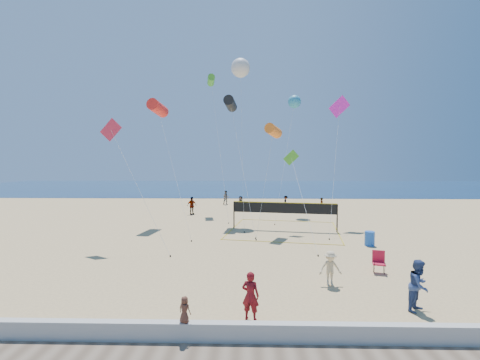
{
  "coord_description": "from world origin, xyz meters",
  "views": [
    {
      "loc": [
        -0.61,
        -12.63,
        5.51
      ],
      "look_at": [
        -0.97,
        2.0,
        4.74
      ],
      "focal_mm": 24.0,
      "sensor_mm": 36.0,
      "label": 1
    }
  ],
  "objects_px": {
    "camp_chair": "(379,260)",
    "volleyball_net": "(284,211)",
    "trash_barrel": "(370,239)",
    "woman": "(250,296)"
  },
  "relations": [
    {
      "from": "camp_chair",
      "to": "trash_barrel",
      "type": "relative_size",
      "value": 1.27
    },
    {
      "from": "woman",
      "to": "camp_chair",
      "type": "distance_m",
      "value": 8.21
    },
    {
      "from": "trash_barrel",
      "to": "woman",
      "type": "bearing_deg",
      "value": -127.92
    },
    {
      "from": "trash_barrel",
      "to": "camp_chair",
      "type": "bearing_deg",
      "value": -106.28
    },
    {
      "from": "camp_chair",
      "to": "volleyball_net",
      "type": "xyz_separation_m",
      "value": [
        -3.61,
        10.2,
        0.95
      ]
    },
    {
      "from": "camp_chair",
      "to": "trash_barrel",
      "type": "height_order",
      "value": "camp_chair"
    },
    {
      "from": "camp_chair",
      "to": "volleyball_net",
      "type": "relative_size",
      "value": 0.12
    },
    {
      "from": "woman",
      "to": "trash_barrel",
      "type": "bearing_deg",
      "value": -111.71
    },
    {
      "from": "volleyball_net",
      "to": "camp_chair",
      "type": "bearing_deg",
      "value": -60.87
    },
    {
      "from": "woman",
      "to": "volleyball_net",
      "type": "distance_m",
      "value": 15.5
    }
  ]
}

